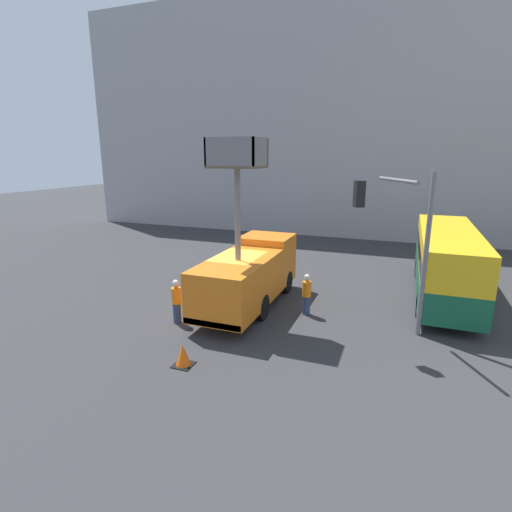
{
  "coord_description": "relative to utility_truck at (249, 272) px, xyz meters",
  "views": [
    {
      "loc": [
        6.97,
        -15.3,
        6.72
      ],
      "look_at": [
        0.61,
        1.45,
        2.14
      ],
      "focal_mm": 28.0,
      "sensor_mm": 36.0,
      "label": 1
    }
  ],
  "objects": [
    {
      "name": "building_backdrop_far",
      "position": [
        -0.61,
        21.93,
        8.07
      ],
      "size": [
        44.0,
        10.0,
        19.41
      ],
      "color": "#9E9EA3",
      "rests_on": "ground_plane"
    },
    {
      "name": "city_bus",
      "position": [
        8.33,
        4.57,
        0.26
      ],
      "size": [
        2.5,
        10.08,
        3.26
      ],
      "rotation": [
        0.0,
        0.0,
        1.42
      ],
      "color": "#145638",
      "rests_on": "ground_plane"
    },
    {
      "name": "road_worker_directing",
      "position": [
        2.66,
        -0.02,
        -0.73
      ],
      "size": [
        0.38,
        0.38,
        1.81
      ],
      "rotation": [
        0.0,
        0.0,
        3.03
      ],
      "color": "navy",
      "rests_on": "ground_plane"
    },
    {
      "name": "traffic_light_pole",
      "position": [
        6.31,
        -0.9,
        2.47
      ],
      "size": [
        2.67,
        2.43,
        6.15
      ],
      "color": "slate",
      "rests_on": "ground_plane"
    },
    {
      "name": "road_worker_near_truck",
      "position": [
        -2.07,
        -2.76,
        -0.72
      ],
      "size": [
        0.38,
        0.38,
        1.84
      ],
      "rotation": [
        0.0,
        0.0,
        0.32
      ],
      "color": "navy",
      "rests_on": "ground_plane"
    },
    {
      "name": "ground_plane",
      "position": [
        -0.61,
        -0.55,
        -1.64
      ],
      "size": [
        120.0,
        120.0,
        0.0
      ],
      "primitive_type": "plane",
      "color": "#333335"
    },
    {
      "name": "utility_truck",
      "position": [
        0.0,
        0.0,
        0.0
      ],
      "size": [
        2.42,
        7.27,
        7.34
      ],
      "color": "orange",
      "rests_on": "ground_plane"
    },
    {
      "name": "traffic_cone_near_truck",
      "position": [
        -0.06,
        -5.67,
        -1.29
      ],
      "size": [
        0.64,
        0.64,
        0.73
      ],
      "color": "black",
      "rests_on": "ground_plane"
    }
  ]
}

